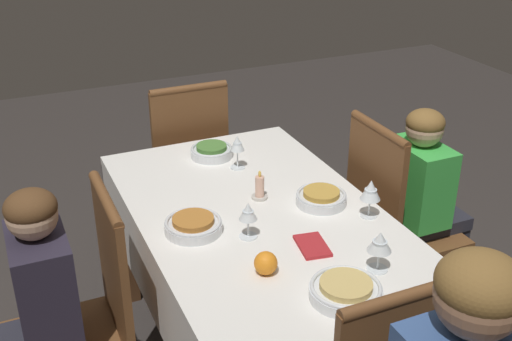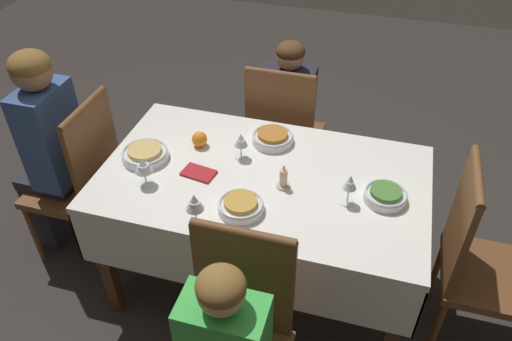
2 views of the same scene
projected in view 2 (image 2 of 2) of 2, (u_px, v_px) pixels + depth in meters
ground_plane at (262, 280)px, 2.76m from camera, size 8.00×8.00×0.00m
dining_table at (263, 192)px, 2.35m from camera, size 1.50×0.89×0.75m
chair_west at (82, 177)px, 2.64m from camera, size 0.43×0.42×0.99m
chair_north at (283, 132)px, 2.96m from camera, size 0.42×0.43×0.99m
chair_south at (236, 335)px, 1.90m from camera, size 0.42×0.43×0.99m
chair_east at (477, 258)px, 2.20m from camera, size 0.43×0.42×0.99m
person_adult_denim at (47, 146)px, 2.57m from camera, size 0.34×0.30×1.23m
person_child_dark at (290, 110)px, 3.06m from camera, size 0.30×0.33×1.05m
bowl_west at (145, 154)px, 2.37m from camera, size 0.22×0.22×0.06m
wine_glass_west at (143, 166)px, 2.18m from camera, size 0.08×0.08×0.14m
bowl_north at (273, 137)px, 2.48m from camera, size 0.21×0.21×0.06m
wine_glass_north at (241, 141)px, 2.34m from camera, size 0.07×0.07×0.14m
bowl_south at (241, 206)px, 2.09m from camera, size 0.20×0.20×0.06m
wine_glass_south at (194, 203)px, 1.99m from camera, size 0.08×0.08×0.15m
bowl_east at (385, 195)px, 2.14m from camera, size 0.19×0.19×0.06m
wine_glass_east at (350, 183)px, 2.08m from camera, size 0.06×0.06×0.15m
candle_centerpiece at (283, 180)px, 2.20m from camera, size 0.06×0.06×0.12m
orange_fruit at (200, 139)px, 2.45m from camera, size 0.08×0.08×0.08m
napkin_red_folded at (199, 173)px, 2.30m from camera, size 0.16×0.12×0.01m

